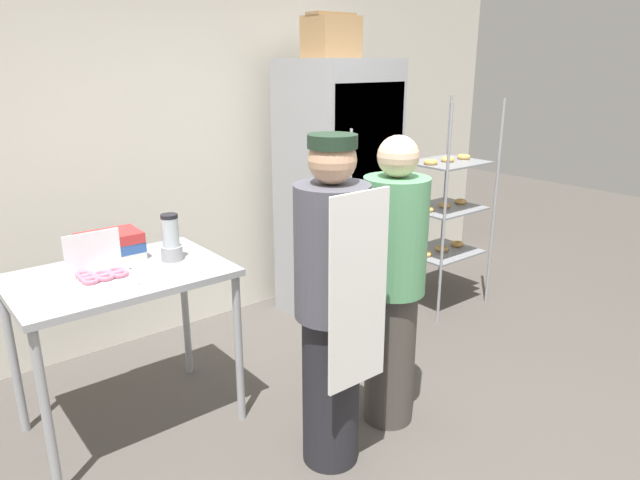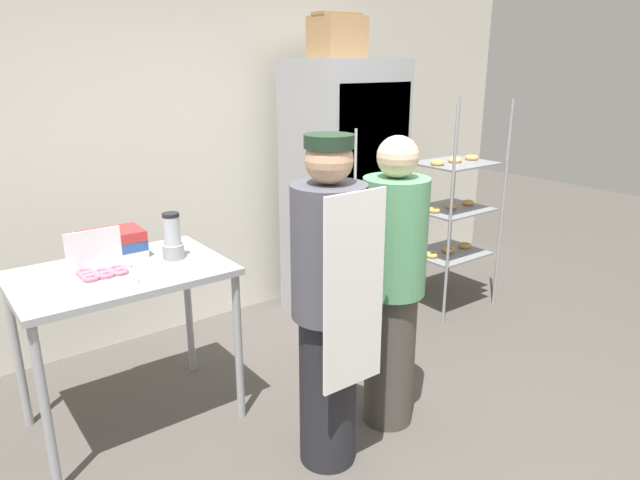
% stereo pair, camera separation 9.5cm
% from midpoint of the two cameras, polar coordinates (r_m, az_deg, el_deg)
% --- Properties ---
extents(ground_plane, '(14.00, 14.00, 0.00)m').
position_cam_midpoint_polar(ground_plane, '(3.11, 10.48, -21.50)').
color(ground_plane, '#4C4742').
extents(back_wall, '(6.40, 0.12, 3.01)m').
position_cam_midpoint_polar(back_wall, '(4.29, -11.53, 11.32)').
color(back_wall, silver).
rests_on(back_wall, ground_plane).
extents(refrigerator, '(0.70, 0.73, 1.96)m').
position_cam_midpoint_polar(refrigerator, '(4.36, 2.96, 4.73)').
color(refrigerator, '#9EA0A5').
rests_on(refrigerator, ground_plane).
extents(baking_rack, '(0.64, 0.53, 1.67)m').
position_cam_midpoint_polar(baking_rack, '(4.66, 13.59, 3.10)').
color(baking_rack, '#93969B').
rests_on(baking_rack, ground_plane).
extents(prep_counter, '(1.07, 0.73, 0.90)m').
position_cam_midpoint_polar(prep_counter, '(3.15, -18.35, -4.69)').
color(prep_counter, '#9EA0A5').
rests_on(prep_counter, ground_plane).
extents(donut_box, '(0.27, 0.21, 0.25)m').
position_cam_midpoint_polar(donut_box, '(2.95, -20.14, -3.22)').
color(donut_box, white).
rests_on(donut_box, prep_counter).
extents(blender_pitcher, '(0.11, 0.11, 0.26)m').
position_cam_midpoint_polar(blender_pitcher, '(3.19, -13.72, 0.15)').
color(blender_pitcher, '#99999E').
rests_on(blender_pitcher, prep_counter).
extents(binder_stack, '(0.32, 0.23, 0.15)m').
position_cam_midpoint_polar(binder_stack, '(3.31, -19.22, -0.40)').
color(binder_stack, silver).
rests_on(binder_stack, prep_counter).
extents(cardboard_storage_box, '(0.34, 0.28, 0.30)m').
position_cam_midpoint_polar(cardboard_storage_box, '(4.19, 2.42, 19.69)').
color(cardboard_storage_box, '#A87F51').
rests_on(cardboard_storage_box, refrigerator).
extents(person_baker, '(0.35, 0.37, 1.64)m').
position_cam_midpoint_polar(person_baker, '(2.68, 1.93, -6.41)').
color(person_baker, '#232328').
rests_on(person_baker, ground_plane).
extents(person_customer, '(0.34, 0.34, 1.60)m').
position_cam_midpoint_polar(person_customer, '(3.04, 8.16, -4.46)').
color(person_customer, '#47423D').
rests_on(person_customer, ground_plane).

